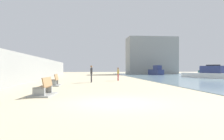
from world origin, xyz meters
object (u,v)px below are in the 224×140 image
Objects in this scene: person_walking at (91,72)px; boat_outer at (207,73)px; bench_near at (44,91)px; bench_far at (54,83)px; boat_distant at (156,71)px; boat_far_left at (211,71)px; person_standing at (118,73)px.

person_walking is 19.27m from boat_outer.
bench_near is 6.90m from bench_far.
bench_far is at bearing -121.99° from boat_distant.
boat_outer is 12.93m from boat_far_left.
person_standing is 15.08m from boat_outer.
boat_far_left is at bearing 40.47° from bench_far.
boat_outer is at bearing -79.88° from boat_distant.
person_walking is (2.79, 10.86, 0.80)m from bench_near.
boat_outer is (20.08, 19.37, 0.44)m from bench_near.
boat_distant is (14.47, 24.30, -0.22)m from person_walking.
bench_near is at bearing -113.20° from person_standing.
bench_near is 1.42× the size of person_standing.
bench_near and bench_far have the same top height.
boat_far_left reaches higher than bench_near.
bench_far is at bearing 93.43° from bench_near.
person_standing is at bearing 47.91° from bench_far.
person_walking is at bearing 75.60° from bench_near.
boat_distant is at bearing 100.12° from boat_outer.
boat_distant reaches higher than bench_far.
bench_far is at bearing -128.84° from person_walking.
boat_distant is 0.61× the size of boat_outer.
boat_far_left is (9.76, -4.88, -0.00)m from boat_distant.
boat_distant is 16.05m from boat_outer.
person_walking is 0.38× the size of boat_distant.
bench_near is 27.90m from boat_outer.
boat_outer is at bearing 31.36° from bench_far.
bench_far is (-0.41, 6.89, 0.00)m from bench_near.
person_standing is (3.20, 3.11, -0.14)m from person_walking.
boat_far_left reaches higher than boat_distant.
boat_distant is 10.91m from boat_far_left.
person_walking is 31.05m from boat_far_left.
boat_outer reaches higher than person_walking.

